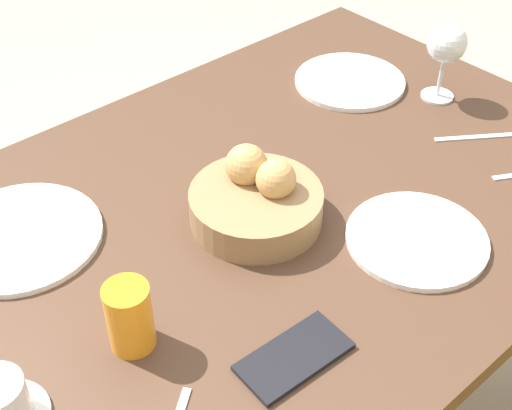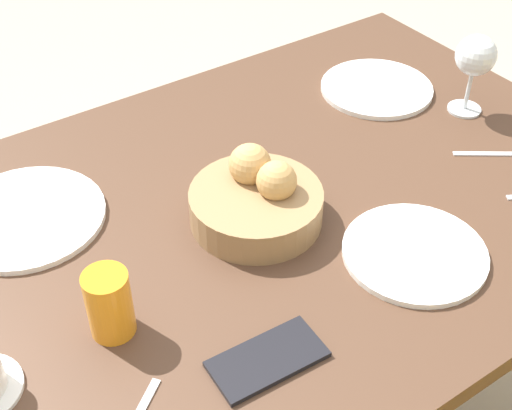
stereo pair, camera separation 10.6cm
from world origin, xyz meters
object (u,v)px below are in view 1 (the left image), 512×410
object	(u,v)px
plate_near_left	(350,81)
fork_silver	(483,137)
bread_basket	(257,200)
cell_phone	(294,357)
plate_far_center	(417,239)
wine_glass	(447,46)
juice_glass	(130,317)
plate_near_right	(20,236)
coffee_cup	(0,404)

from	to	relation	value
plate_near_left	fork_silver	distance (m)	0.30
bread_basket	cell_phone	distance (m)	0.28
plate_far_center	cell_phone	world-z (taller)	plate_far_center
wine_glass	cell_phone	distance (m)	0.72
juice_glass	fork_silver	size ratio (longest dim) A/B	0.64
plate_near_right	cell_phone	size ratio (longest dim) A/B	1.64
juice_glass	bread_basket	bearing A→B (deg)	-164.59
plate_near_right	juice_glass	size ratio (longest dim) A/B	2.51
coffee_cup	fork_silver	xyz separation A→B (m)	(-0.93, 0.03, -0.03)
plate_near_left	fork_silver	world-z (taller)	plate_near_left
plate_near_right	plate_far_center	distance (m)	0.61
juice_glass	wine_glass	world-z (taller)	wine_glass
plate_near_right	fork_silver	bearing A→B (deg)	157.73
plate_far_center	wine_glass	bearing A→B (deg)	-146.68
plate_near_right	wine_glass	world-z (taller)	wine_glass
plate_near_left	plate_near_right	distance (m)	0.72
plate_far_center	wine_glass	xyz separation A→B (m)	(-0.36, -0.24, 0.11)
bread_basket	coffee_cup	distance (m)	0.48
plate_near_right	cell_phone	distance (m)	0.47
plate_near_right	juice_glass	xyz separation A→B (m)	(-0.02, 0.28, 0.05)
juice_glass	fork_silver	world-z (taller)	juice_glass
plate_far_center	cell_phone	size ratio (longest dim) A/B	1.42
bread_basket	plate_near_right	bearing A→B (deg)	-33.68
bread_basket	cell_phone	bearing A→B (deg)	58.24
coffee_cup	cell_phone	distance (m)	0.36
coffee_cup	cell_phone	xyz separation A→B (m)	(-0.32, 0.17, -0.03)
wine_glass	coffee_cup	xyz separation A→B (m)	(0.98, 0.11, -0.08)
coffee_cup	cell_phone	world-z (taller)	coffee_cup
coffee_cup	plate_near_right	bearing A→B (deg)	-120.42
juice_glass	coffee_cup	bearing A→B (deg)	-1.39
juice_glass	cell_phone	size ratio (longest dim) A/B	0.66
bread_basket	juice_glass	distance (m)	0.30
plate_near_left	plate_near_right	bearing A→B (deg)	-1.59
plate_near_right	fork_silver	xyz separation A→B (m)	(-0.76, 0.31, -0.00)
coffee_cup	fork_silver	bearing A→B (deg)	177.89
plate_near_right	fork_silver	size ratio (longest dim) A/B	1.62
plate_near_left	wine_glass	xyz separation A→B (m)	(-0.09, 0.15, 0.11)
plate_far_center	juice_glass	bearing A→B (deg)	-16.08
bread_basket	fork_silver	xyz separation A→B (m)	(-0.46, 0.11, -0.04)
fork_silver	cell_phone	xyz separation A→B (m)	(0.61, 0.13, 0.00)
bread_basket	coffee_cup	size ratio (longest dim) A/B	1.94
wine_glass	plate_near_left	bearing A→B (deg)	-59.03
bread_basket	plate_far_center	bearing A→B (deg)	125.46
plate_far_center	cell_phone	xyz separation A→B (m)	(0.29, 0.04, -0.00)
bread_basket	fork_silver	size ratio (longest dim) A/B	1.34
coffee_cup	wine_glass	bearing A→B (deg)	-173.68
coffee_cup	cell_phone	bearing A→B (deg)	152.80
plate_near_left	cell_phone	distance (m)	0.71
plate_near_right	plate_far_center	world-z (taller)	same
wine_glass	coffee_cup	world-z (taller)	wine_glass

